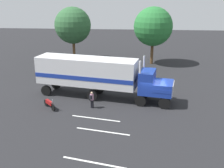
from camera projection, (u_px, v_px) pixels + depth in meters
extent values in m
plane|color=#232326|center=(152.00, 105.00, 25.53)|extent=(120.00, 120.00, 0.00)
cube|color=silver|center=(96.00, 118.00, 22.65)|extent=(4.36, 0.95, 0.01)
cube|color=silver|center=(103.00, 131.00, 20.50)|extent=(4.35, 0.97, 0.01)
cube|color=silver|center=(94.00, 163.00, 16.65)|extent=(4.34, 1.06, 0.01)
cube|color=#193399|center=(163.00, 88.00, 25.15)|extent=(2.25, 2.80, 1.20)
cube|color=#193399|center=(147.00, 82.00, 25.41)|extent=(1.86, 2.72, 2.20)
cube|color=silver|center=(173.00, 89.00, 24.90)|extent=(0.49, 2.08, 1.08)
cube|color=#193399|center=(163.00, 87.00, 25.13)|extent=(2.26, 2.84, 0.36)
cylinder|color=silver|center=(144.00, 72.00, 26.36)|extent=(0.18, 0.18, 3.40)
cylinder|color=silver|center=(140.00, 78.00, 24.36)|extent=(0.18, 0.18, 3.40)
cube|color=silver|center=(86.00, 71.00, 26.92)|extent=(10.80, 4.59, 2.80)
cube|color=#193399|center=(87.00, 75.00, 27.05)|extent=(10.81, 4.63, 0.44)
cylinder|color=silver|center=(152.00, 90.00, 26.88)|extent=(1.40, 0.88, 0.64)
cylinder|color=black|center=(167.00, 95.00, 26.44)|extent=(1.14, 0.51, 1.10)
cylinder|color=black|center=(164.00, 103.00, 24.44)|extent=(1.14, 0.51, 1.10)
cylinder|color=black|center=(144.00, 93.00, 27.05)|extent=(1.14, 0.51, 1.10)
cylinder|color=black|center=(140.00, 101.00, 25.05)|extent=(1.14, 0.51, 1.10)
cylinder|color=black|center=(99.00, 88.00, 28.36)|extent=(1.14, 0.51, 1.10)
cylinder|color=black|center=(92.00, 96.00, 26.36)|extent=(1.14, 0.51, 1.10)
cylinder|color=black|center=(56.00, 84.00, 29.75)|extent=(1.14, 0.51, 1.10)
cylinder|color=black|center=(46.00, 91.00, 27.76)|extent=(1.14, 0.51, 1.10)
cylinder|color=black|center=(92.00, 104.00, 24.74)|extent=(0.18, 0.18, 0.82)
cylinder|color=black|center=(93.00, 104.00, 24.66)|extent=(0.18, 0.18, 0.82)
cylinder|color=#A5728C|center=(92.00, 97.00, 24.48)|extent=(0.34, 0.34, 0.58)
sphere|color=tan|center=(92.00, 93.00, 24.34)|extent=(0.23, 0.23, 0.23)
cube|color=black|center=(91.00, 97.00, 24.32)|extent=(0.31, 0.27, 0.36)
cube|color=black|center=(63.00, 70.00, 35.16)|extent=(4.56, 2.23, 0.70)
cube|color=#1E232D|center=(62.00, 65.00, 34.99)|extent=(2.25, 1.86, 0.55)
cylinder|color=black|center=(76.00, 71.00, 35.73)|extent=(0.66, 0.28, 0.64)
cylinder|color=black|center=(72.00, 74.00, 34.28)|extent=(0.66, 0.28, 0.64)
cylinder|color=black|center=(55.00, 70.00, 36.27)|extent=(0.66, 0.28, 0.64)
cylinder|color=black|center=(51.00, 73.00, 34.81)|extent=(0.66, 0.28, 0.64)
cylinder|color=black|center=(53.00, 108.00, 24.07)|extent=(0.53, 0.54, 0.66)
cylinder|color=black|center=(46.00, 103.00, 25.13)|extent=(0.53, 0.54, 0.66)
cube|color=maroon|center=(49.00, 102.00, 24.51)|extent=(0.94, 0.95, 0.36)
cylinder|color=silver|center=(52.00, 103.00, 24.00)|extent=(0.25, 0.25, 0.69)
cylinder|color=brown|center=(152.00, 52.00, 40.42)|extent=(0.44, 0.44, 3.71)
sphere|color=#287434|center=(153.00, 26.00, 39.15)|extent=(5.88, 5.88, 5.88)
cylinder|color=brown|center=(74.00, 49.00, 42.86)|extent=(0.44, 0.44, 3.62)
sphere|color=#2F5F34|center=(73.00, 25.00, 41.61)|extent=(5.84, 5.84, 5.84)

